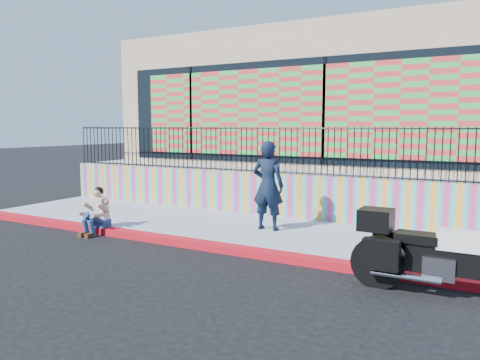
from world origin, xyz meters
The scene contains 10 objects.
ground centered at (0.00, 0.00, 0.00)m, with size 90.00×90.00×0.00m, color black.
red_curb centered at (0.00, 0.00, 0.07)m, with size 16.00×0.30×0.15m, color red.
sidewalk centered at (0.00, 1.65, 0.07)m, with size 16.00×3.00×0.15m, color #98A3B6.
mural_wall centered at (0.00, 3.25, 0.70)m, with size 16.00×0.20×1.10m, color #D73872.
metal_fence centered at (0.00, 3.25, 1.85)m, with size 15.80×0.04×1.20m, color black, non-canonical shape.
elevated_platform centered at (0.00, 8.35, 0.62)m, with size 16.00×10.00×1.25m, color #98A3B6.
storefront_building centered at (0.00, 8.13, 3.25)m, with size 14.00×8.06×4.00m.
police_motorcycle centered at (3.41, -0.54, 0.67)m, with size 2.59×0.86×1.61m.
police_officer centered at (-0.41, 1.64, 1.15)m, with size 0.73×0.48×1.99m, color black.
seated_man centered at (-3.89, -0.16, 0.45)m, with size 0.54×0.71×1.06m.
Camera 1 is at (4.08, -7.68, 2.46)m, focal length 35.00 mm.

